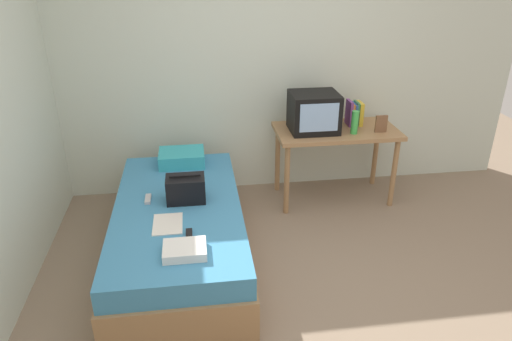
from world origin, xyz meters
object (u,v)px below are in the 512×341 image
Objects in this scene: picture_frame at (381,124)px; magazine at (168,224)px; tv at (314,112)px; folded_towel at (185,250)px; water_bottle at (355,122)px; book_row at (354,113)px; remote_dark at (189,236)px; bed at (180,232)px; desk at (336,138)px; pillow at (182,158)px; remote_silver at (148,199)px; handbag at (186,189)px.

magazine is (-1.95, -0.98, -0.32)m from picture_frame.
magazine is at bearing -140.34° from tv.
magazine is 1.04× the size of folded_towel.
water_bottle is 0.75× the size of magazine.
picture_frame is at bearing -52.35° from book_row.
tv is 2.82× the size of remote_dark.
picture_frame reaches higher than bed.
folded_towel is (-1.45, -1.49, -0.12)m from desk.
picture_frame is at bearing 36.64° from folded_towel.
remote_dark is (-1.80, -1.16, -0.31)m from picture_frame.
water_bottle is 0.77× the size of folded_towel.
bed is 2.09m from picture_frame.
folded_towel is at bearing -134.12° from desk.
picture_frame is 1.87m from pillow.
handbag is at bearing -7.60° from remote_silver.
picture_frame is at bearing 0.19° from water_bottle.
book_row is at bearing 13.78° from tv.
remote_dark is at bearing -88.29° from handbag.
magazine is 2.01× the size of remote_silver.
folded_towel is (0.12, -0.38, 0.03)m from magazine.
picture_frame is 0.40× the size of pillow.
desk is at bearing 29.08° from bed.
desk is 0.44m from picture_frame.
picture_frame is at bearing -19.23° from desk.
remote_dark is at bearing -137.62° from desk.
book_row is 2.17m from remote_dark.
pillow is at bearing 177.71° from picture_frame.
handbag is at bearing 89.01° from folded_towel.
folded_towel is at bearing -69.42° from remote_silver.
bed is 0.84m from pillow.
pillow reaches higher than remote_dark.
water_bottle is 0.25m from book_row.
folded_towel reaches higher than remote_dark.
pillow reaches higher than remote_silver.
water_bottle is at bearing -20.13° from tv.
book_row is 2.31m from folded_towel.
book_row reaches higher than water_bottle.
water_bottle reaches higher than pillow.
handbag is 1.03× the size of magazine.
water_bottle is 0.26m from picture_frame.
bed is 12.82× the size of remote_dark.
book_row reaches higher than folded_towel.
pillow is 1.46× the size of folded_towel.
remote_dark is (0.09, -0.46, 0.26)m from bed.
remote_dark is (0.05, -1.24, -0.05)m from pillow.
bed is 13.89× the size of remote_silver.
remote_silver is at bearing 113.19° from magazine.
pillow reaches higher than folded_towel.
picture_frame reaches higher than handbag.
handbag is at bearing -87.06° from pillow.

